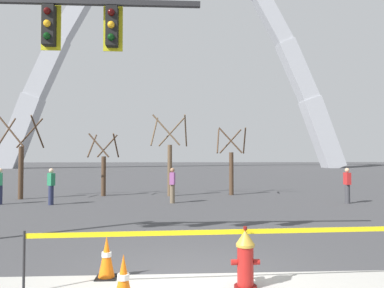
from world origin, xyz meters
The scene contains 14 objects.
ground_plane centered at (0.00, 0.00, 0.00)m, with size 240.00×240.00×0.00m, color #3D3D3F.
fire_hydrant centered at (0.80, -0.45, 0.47)m, with size 0.46×0.48×0.99m.
caution_tape_barrier centered at (0.42, -0.38, 0.68)m, with size 6.19×0.29×0.97m.
traffic_cone_by_hydrant centered at (-1.06, -1.04, 0.36)m, with size 0.36×0.36×0.73m.
traffic_cone_mid_sidewalk centered at (-1.51, 0.15, 0.36)m, with size 0.36×0.36×0.73m.
monument_arch centered at (0.00, 58.24, 19.97)m, with size 61.50×3.32×45.18m.
tree_far_left centered at (-7.86, 12.08, 1.82)m, with size 1.89×1.90×4.10m.
tree_left_mid centered at (-4.04, 13.32, 1.47)m, with size 1.55×1.56×3.32m.
tree_center_left centered at (-0.51, 13.09, 1.90)m, with size 1.97×1.98×4.28m.
tree_center_right centered at (2.85, 13.44, 1.63)m, with size 1.70×1.71×3.66m.
pedestrian_walking_left centered at (-7.94, 10.11, 0.82)m, with size 0.31×0.39×1.59m.
pedestrian_standing_center centered at (-0.37, 10.18, 0.82)m, with size 0.27×0.37×1.59m.
pedestrian_walking_right centered at (-5.65, 9.86, 0.82)m, with size 0.38×0.38×1.59m.
pedestrian_near_trees centered at (7.50, 9.65, 0.82)m, with size 0.22×0.35×1.59m.
Camera 1 is at (-0.37, -6.26, 2.12)m, focal length 33.86 mm.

